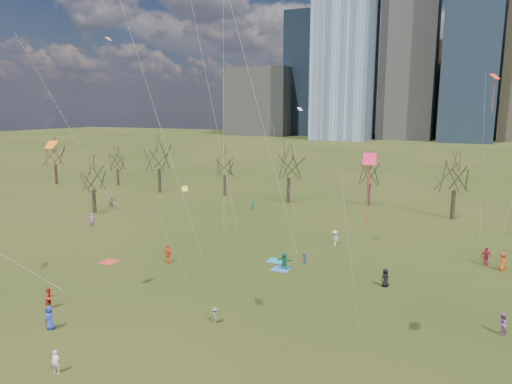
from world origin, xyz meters
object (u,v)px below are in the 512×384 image
at_px(blanket_crimson, 109,262).
at_px(person_0, 50,318).
at_px(blanket_teal, 276,261).
at_px(blanket_navy, 281,269).
at_px(person_2, 50,298).
at_px(person_4, 168,254).
at_px(person_1, 56,362).

distance_m(blanket_crimson, person_0, 13.81).
height_order(blanket_teal, blanket_navy, same).
xyz_separation_m(person_2, person_4, (2.21, 12.08, 0.08)).
xyz_separation_m(blanket_crimson, person_2, (3.27, -9.99, 0.82)).
xyz_separation_m(person_0, person_2, (-2.72, 2.43, -0.01)).
distance_m(blanket_teal, person_4, 10.55).
xyz_separation_m(blanket_teal, person_0, (-8.78, -19.42, 0.83)).
bearing_deg(person_2, person_1, -124.91).
relative_size(blanket_crimson, person_0, 0.95).
height_order(person_0, person_4, person_4).
bearing_deg(person_0, blanket_teal, 77.81).
distance_m(blanket_navy, person_4, 11.02).
height_order(blanket_teal, person_1, person_1).
bearing_deg(blanket_teal, blanket_navy, -56.71).
bearing_deg(person_1, person_4, 90.64).
height_order(blanket_crimson, person_1, person_1).
height_order(blanket_navy, person_0, person_0).
distance_m(person_2, person_4, 12.28).
bearing_deg(blanket_navy, blanket_teal, 123.29).
bearing_deg(person_4, blanket_navy, -147.83).
xyz_separation_m(person_0, person_4, (-0.51, 14.51, 0.07)).
distance_m(blanket_teal, blanket_crimson, 16.35).
relative_size(blanket_crimson, person_4, 0.87).
bearing_deg(blanket_navy, blanket_crimson, -162.56).
relative_size(blanket_teal, person_0, 0.95).
bearing_deg(person_1, person_2, 125.11).
height_order(blanket_teal, person_2, person_2).
bearing_deg(person_0, person_4, 104.16).
bearing_deg(person_1, person_0, 126.25).
bearing_deg(blanket_crimson, person_0, -64.22).
bearing_deg(person_4, person_2, 96.19).
xyz_separation_m(blanket_crimson, person_0, (6.00, -12.42, 0.83)).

